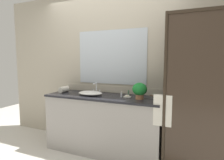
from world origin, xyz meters
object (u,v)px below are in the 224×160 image
at_px(amenity_bottle_conditioner, 129,93).
at_px(amenity_bottle_shampoo, 121,95).
at_px(potted_plant, 140,90).
at_px(rolled_towel_near_edge, 64,89).
at_px(sink_basin, 90,93).
at_px(faucet, 96,90).
at_px(soap_dish, 127,96).

bearing_deg(amenity_bottle_conditioner, amenity_bottle_shampoo, -106.04).
bearing_deg(potted_plant, rolled_towel_near_edge, 178.28).
bearing_deg(sink_basin, faucet, 90.00).
height_order(potted_plant, soap_dish, potted_plant).
relative_size(soap_dish, amenity_bottle_conditioner, 1.26).
height_order(sink_basin, amenity_bottle_shampoo, amenity_bottle_shampoo).
xyz_separation_m(soap_dish, rolled_towel_near_edge, (-1.14, -0.01, 0.03)).
bearing_deg(rolled_towel_near_edge, amenity_bottle_shampoo, -1.13).
xyz_separation_m(faucet, amenity_bottle_conditioner, (0.56, 0.02, -0.02)).
xyz_separation_m(faucet, amenity_bottle_shampoo, (0.51, -0.16, -0.02)).
bearing_deg(amenity_bottle_conditioner, rolled_towel_near_edge, -171.67).
bearing_deg(soap_dish, potted_plant, -15.17).
height_order(faucet, soap_dish, faucet).
relative_size(amenity_bottle_conditioner, rolled_towel_near_edge, 0.41).
bearing_deg(potted_plant, faucet, 167.22).
xyz_separation_m(faucet, potted_plant, (0.79, -0.18, 0.07)).
xyz_separation_m(amenity_bottle_conditioner, rolled_towel_near_edge, (-1.11, -0.16, 0.01)).
distance_m(faucet, amenity_bottle_conditioner, 0.56).
distance_m(faucet, potted_plant, 0.81).
height_order(amenity_bottle_shampoo, amenity_bottle_conditioner, amenity_bottle_shampoo).
height_order(amenity_bottle_conditioner, rolled_towel_near_edge, rolled_towel_near_edge).
bearing_deg(amenity_bottle_shampoo, rolled_towel_near_edge, 178.87).
xyz_separation_m(faucet, soap_dish, (0.59, -0.12, -0.04)).
distance_m(sink_basin, rolled_towel_near_edge, 0.56).
xyz_separation_m(sink_basin, faucet, (-0.00, 0.19, 0.02)).
relative_size(amenity_bottle_shampoo, amenity_bottle_conditioner, 1.03).
distance_m(sink_basin, potted_plant, 0.79).
height_order(sink_basin, soap_dish, sink_basin).
distance_m(amenity_bottle_shampoo, rolled_towel_near_edge, 1.06).
relative_size(potted_plant, amenity_bottle_conditioner, 2.91).
distance_m(sink_basin, soap_dish, 0.59).
bearing_deg(rolled_towel_near_edge, amenity_bottle_conditioner, 8.33).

